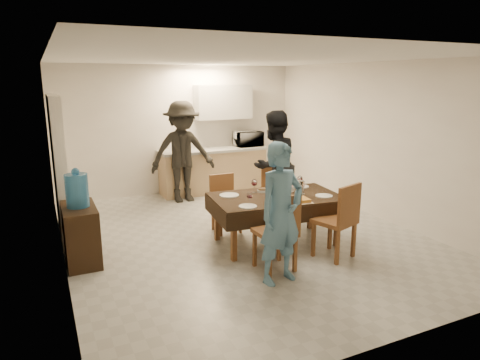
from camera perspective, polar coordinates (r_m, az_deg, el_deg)
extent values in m
cube|color=#B2B2AD|center=(6.53, 0.35, -7.48)|extent=(5.00, 6.00, 0.02)
cube|color=white|center=(6.11, 0.39, 15.96)|extent=(5.00, 6.00, 0.02)
cube|color=white|center=(8.96, -8.01, 6.66)|extent=(5.00, 0.02, 2.60)
cube|color=white|center=(3.78, 20.49, -3.16)|extent=(5.00, 0.02, 2.60)
cube|color=white|center=(5.60, -23.39, 1.74)|extent=(0.02, 6.00, 2.60)
cube|color=white|center=(7.60, 17.69, 4.99)|extent=(0.02, 6.00, 2.60)
cube|color=white|center=(6.83, -22.96, 1.55)|extent=(0.15, 1.40, 2.10)
cube|color=tan|center=(9.00, -3.58, 1.17)|extent=(2.20, 0.60, 0.86)
cube|color=#A2A29E|center=(8.92, -3.62, 4.03)|extent=(2.24, 0.64, 0.05)
cube|color=silver|center=(9.06, -2.25, 10.34)|extent=(1.20, 0.34, 0.70)
cube|color=black|center=(6.08, 4.88, -2.31)|extent=(1.90, 1.23, 0.04)
cube|color=brown|center=(6.18, 4.81, -5.46)|extent=(0.07, 0.07, 0.67)
cube|color=brown|center=(5.31, 4.68, -6.97)|extent=(0.47, 0.47, 0.05)
cube|color=brown|center=(5.05, 5.88, -4.84)|extent=(0.45, 0.06, 0.48)
cube|color=brown|center=(5.78, 12.48, -5.37)|extent=(0.58, 0.58, 0.06)
cube|color=brown|center=(5.54, 13.93, -3.27)|extent=(0.45, 0.19, 0.50)
cube|color=brown|center=(6.60, -1.83, -3.33)|extent=(0.40, 0.40, 0.05)
cube|color=brown|center=(6.37, -1.20, -1.70)|extent=(0.40, 0.04, 0.43)
cube|color=brown|center=(6.98, 4.96, -2.28)|extent=(0.48, 0.48, 0.05)
cube|color=brown|center=(6.76, 5.80, -0.64)|extent=(0.42, 0.10, 0.45)
cube|color=#2F1E0F|center=(5.90, -20.44, -6.81)|extent=(0.40, 0.81, 0.75)
cylinder|color=#3582C2|center=(5.73, -20.91, -1.32)|extent=(0.28, 0.28, 0.42)
cylinder|color=white|center=(6.18, 7.94, -0.99)|extent=(0.13, 0.13, 0.20)
cube|color=#B88236|center=(5.81, 7.62, -2.70)|extent=(0.40, 0.32, 0.05)
cylinder|color=silver|center=(6.36, 6.42, -1.12)|extent=(0.19, 0.19, 0.07)
cylinder|color=silver|center=(6.28, 3.21, -1.44)|extent=(0.19, 0.19, 0.03)
cylinder|color=silver|center=(5.54, 1.05, -3.53)|extent=(0.24, 0.24, 0.01)
cylinder|color=silver|center=(6.15, 11.14, -2.09)|extent=(0.24, 0.24, 0.01)
cylinder|color=silver|center=(6.06, -1.46, -2.04)|extent=(0.28, 0.28, 0.02)
cylinder|color=silver|center=(6.62, 8.08, -0.86)|extent=(0.25, 0.25, 0.01)
imported|color=silver|center=(9.22, 1.13, 5.51)|extent=(0.57, 0.38, 0.31)
imported|color=#5686A9|center=(4.90, 5.48, -4.49)|extent=(0.66, 0.49, 1.65)
imported|color=black|center=(7.18, 4.52, 1.97)|extent=(1.08, 0.97, 1.82)
imported|color=black|center=(8.22, -7.65, 3.71)|extent=(1.24, 0.72, 1.93)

